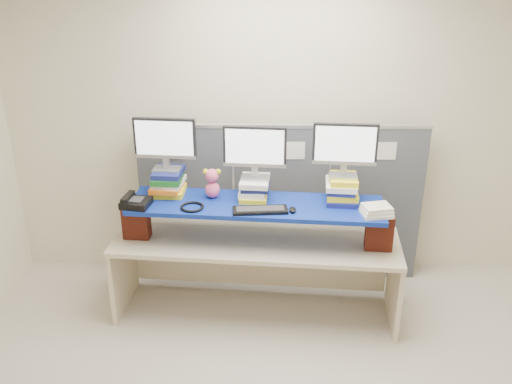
{
  "coord_description": "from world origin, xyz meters",
  "views": [
    {
      "loc": [
        -0.18,
        -2.96,
        3.0
      ],
      "look_at": [
        -0.22,
        1.18,
        1.15
      ],
      "focal_mm": 40.0,
      "sensor_mm": 36.0,
      "label": 1
    }
  ],
  "objects_px": {
    "blue_board": "(256,205)",
    "keyboard": "(260,210)",
    "desk": "(256,255)",
    "monitor_center": "(255,149)",
    "monitor_left": "(165,141)",
    "desk_phone": "(135,202)",
    "monitor_right": "(345,147)"
  },
  "relations": [
    {
      "from": "keyboard",
      "to": "monitor_center",
      "type": "bearing_deg",
      "value": 94.95
    },
    {
      "from": "desk",
      "to": "monitor_center",
      "type": "relative_size",
      "value": 4.78
    },
    {
      "from": "monitor_left",
      "to": "monitor_center",
      "type": "bearing_deg",
      "value": -0.0
    },
    {
      "from": "blue_board",
      "to": "desk_phone",
      "type": "height_order",
      "value": "desk_phone"
    },
    {
      "from": "monitor_left",
      "to": "monitor_center",
      "type": "distance_m",
      "value": 0.73
    },
    {
      "from": "monitor_right",
      "to": "desk_phone",
      "type": "distance_m",
      "value": 1.71
    },
    {
      "from": "monitor_center",
      "to": "monitor_right",
      "type": "distance_m",
      "value": 0.71
    },
    {
      "from": "monitor_left",
      "to": "monitor_center",
      "type": "relative_size",
      "value": 1.0
    },
    {
      "from": "keyboard",
      "to": "monitor_right",
      "type": "bearing_deg",
      "value": 13.0
    },
    {
      "from": "desk",
      "to": "monitor_left",
      "type": "distance_m",
      "value": 1.21
    },
    {
      "from": "desk",
      "to": "monitor_right",
      "type": "height_order",
      "value": "monitor_right"
    },
    {
      "from": "monitor_center",
      "to": "desk_phone",
      "type": "distance_m",
      "value": 1.04
    },
    {
      "from": "monitor_right",
      "to": "keyboard",
      "type": "distance_m",
      "value": 0.82
    },
    {
      "from": "blue_board",
      "to": "monitor_left",
      "type": "bearing_deg",
      "value": 170.98
    },
    {
      "from": "blue_board",
      "to": "monitor_left",
      "type": "relative_size",
      "value": 4.05
    },
    {
      "from": "desk",
      "to": "blue_board",
      "type": "bearing_deg",
      "value": 0.0
    },
    {
      "from": "desk",
      "to": "keyboard",
      "type": "bearing_deg",
      "value": -72.21
    },
    {
      "from": "monitor_left",
      "to": "desk_phone",
      "type": "height_order",
      "value": "monitor_left"
    },
    {
      "from": "monitor_right",
      "to": "keyboard",
      "type": "xyz_separation_m",
      "value": [
        -0.66,
        -0.21,
        -0.45
      ]
    },
    {
      "from": "monitor_left",
      "to": "blue_board",
      "type": "bearing_deg",
      "value": -9.02
    },
    {
      "from": "desk",
      "to": "desk_phone",
      "type": "bearing_deg",
      "value": -171.43
    },
    {
      "from": "desk",
      "to": "monitor_center",
      "type": "bearing_deg",
      "value": 100.12
    },
    {
      "from": "blue_board",
      "to": "keyboard",
      "type": "relative_size",
      "value": 4.67
    },
    {
      "from": "monitor_left",
      "to": "keyboard",
      "type": "xyz_separation_m",
      "value": [
        0.77,
        -0.33,
        -0.45
      ]
    },
    {
      "from": "desk_phone",
      "to": "monitor_center",
      "type": "bearing_deg",
      "value": 20.58
    },
    {
      "from": "monitor_center",
      "to": "monitor_left",
      "type": "bearing_deg",
      "value": 180.0
    },
    {
      "from": "blue_board",
      "to": "keyboard",
      "type": "height_order",
      "value": "keyboard"
    },
    {
      "from": "blue_board",
      "to": "monitor_right",
      "type": "distance_m",
      "value": 0.85
    },
    {
      "from": "desk",
      "to": "monitor_left",
      "type": "height_order",
      "value": "monitor_left"
    },
    {
      "from": "blue_board",
      "to": "monitor_left",
      "type": "height_order",
      "value": "monitor_left"
    },
    {
      "from": "desk",
      "to": "monitor_left",
      "type": "relative_size",
      "value": 4.78
    },
    {
      "from": "desk",
      "to": "monitor_center",
      "type": "xyz_separation_m",
      "value": [
        -0.01,
        0.12,
        0.89
      ]
    }
  ]
}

